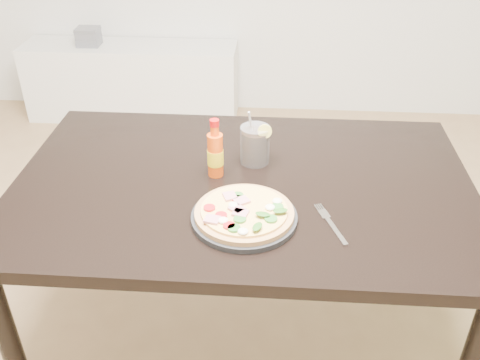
# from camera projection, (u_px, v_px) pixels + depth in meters

# --- Properties ---
(dining_table) EXTENTS (1.40, 0.90, 0.75)m
(dining_table) POSITION_uv_depth(u_px,v_px,m) (243.00, 203.00, 1.68)
(dining_table) COLOR black
(dining_table) RESTS_ON ground
(plate) EXTENTS (0.29, 0.29, 0.02)m
(plate) POSITION_uv_depth(u_px,v_px,m) (244.00, 217.00, 1.46)
(plate) COLOR black
(plate) RESTS_ON dining_table
(pizza) EXTENTS (0.27, 0.27, 0.03)m
(pizza) POSITION_uv_depth(u_px,v_px,m) (244.00, 212.00, 1.45)
(pizza) COLOR tan
(pizza) RESTS_ON plate
(hot_sauce_bottle) EXTENTS (0.05, 0.05, 0.19)m
(hot_sauce_bottle) POSITION_uv_depth(u_px,v_px,m) (215.00, 154.00, 1.62)
(hot_sauce_bottle) COLOR #E84D0D
(hot_sauce_bottle) RESTS_ON dining_table
(cola_cup) EXTENTS (0.10, 0.09, 0.18)m
(cola_cup) POSITION_uv_depth(u_px,v_px,m) (255.00, 145.00, 1.70)
(cola_cup) COLOR black
(cola_cup) RESTS_ON dining_table
(fork) EXTENTS (0.08, 0.18, 0.00)m
(fork) POSITION_uv_depth(u_px,v_px,m) (330.00, 223.00, 1.45)
(fork) COLOR silver
(fork) RESTS_ON dining_table
(media_console) EXTENTS (1.40, 0.34, 0.50)m
(media_console) POSITION_uv_depth(u_px,v_px,m) (133.00, 81.00, 3.60)
(media_console) COLOR white
(media_console) RESTS_ON ground
(cd_stack) EXTENTS (0.14, 0.12, 0.11)m
(cd_stack) POSITION_uv_depth(u_px,v_px,m) (88.00, 37.00, 3.43)
(cd_stack) COLOR slate
(cd_stack) RESTS_ON media_console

